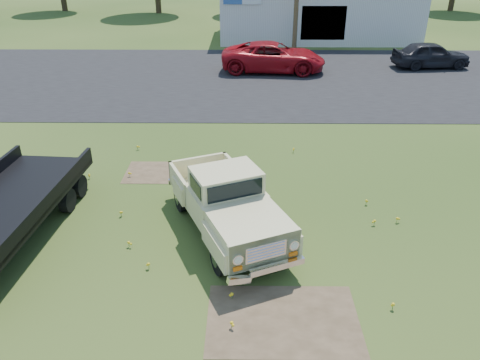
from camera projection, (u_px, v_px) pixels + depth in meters
The scene contains 8 objects.
ground at pixel (216, 234), 11.91m from camera, with size 140.00×140.00×0.00m, color #264014.
asphalt_lot at pixel (232, 78), 25.23m from camera, with size 90.00×14.00×0.02m, color black.
dirt_patch_a at pixel (283, 320), 9.24m from camera, with size 3.00×2.00×0.01m, color #4C3B28.
dirt_patch_b at pixel (160, 172), 15.04m from camera, with size 2.20×1.60×0.01m, color #4C3B28.
commercial_building at pixel (316, 7), 34.85m from camera, with size 14.20×8.20×4.15m.
vintage_pickup_truck at pixel (226, 202), 11.62m from camera, with size 1.89×4.87×1.77m, color beige, non-canonical shape.
red_pickup at pixel (273, 57), 26.06m from camera, with size 2.64×5.73×1.59m, color maroon.
dark_sedan at pixel (431, 55), 26.85m from camera, with size 1.73×4.29×1.46m, color black.
Camera 1 is at (0.73, -9.93, 6.71)m, focal length 35.00 mm.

